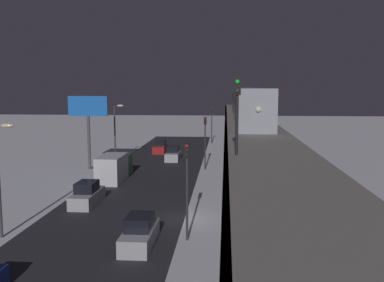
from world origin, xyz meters
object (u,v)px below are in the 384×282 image
(traffic_light_near, at_px, (187,177))
(traffic_light_far, at_px, (212,120))
(subway_train, at_px, (247,102))
(sedan_silver_2, at_px, (87,195))
(sedan_silver, at_px, (173,154))
(commercial_billboard, at_px, (88,113))
(rail_signal, at_px, (237,102))
(traffic_light_mid, at_px, (205,135))
(box_truck, at_px, (114,167))
(sedan_red_2, at_px, (160,147))
(sedan_silver_3, at_px, (140,233))

(traffic_light_near, xyz_separation_m, traffic_light_far, (0.00, -48.97, 0.00))
(subway_train, relative_size, sedan_silver_2, 7.73)
(sedan_silver, bearing_deg, commercial_billboard, -142.03)
(rail_signal, distance_m, sedan_silver, 37.61)
(rail_signal, distance_m, commercial_billboard, 33.34)
(traffic_light_mid, bearing_deg, commercial_billboard, 3.45)
(traffic_light_mid, xyz_separation_m, commercial_billboard, (14.07, 0.85, 2.63))
(sedan_silver, distance_m, sedan_silver_2, 23.38)
(box_truck, bearing_deg, sedan_red_2, -95.78)
(traffic_light_mid, bearing_deg, box_truck, 34.57)
(rail_signal, bearing_deg, sedan_silver_3, -32.06)
(sedan_silver_3, distance_m, box_truck, 20.24)
(box_truck, height_order, traffic_light_far, traffic_light_far)
(sedan_red_2, relative_size, commercial_billboard, 0.48)
(subway_train, relative_size, box_truck, 4.98)
(sedan_silver_3, height_order, traffic_light_near, traffic_light_near)
(traffic_light_near, bearing_deg, commercial_billboard, -59.24)
(box_truck, distance_m, traffic_light_near, 20.50)
(sedan_silver, bearing_deg, subway_train, -37.68)
(traffic_light_near, height_order, traffic_light_far, same)
(sedan_red_2, distance_m, sedan_silver_2, 29.72)
(traffic_light_far, bearing_deg, rail_signal, 93.21)
(box_truck, distance_m, commercial_billboard, 9.13)
(sedan_silver_3, bearing_deg, traffic_light_mid, 83.55)
(traffic_light_near, xyz_separation_m, commercial_billboard, (14.07, -23.64, 2.63))
(subway_train, bearing_deg, sedan_silver, -37.68)
(subway_train, bearing_deg, commercial_billboard, -0.21)
(traffic_light_far, bearing_deg, sedan_silver, 75.38)
(traffic_light_far, bearing_deg, sedan_red_2, 56.37)
(rail_signal, distance_m, traffic_light_mid, 29.95)
(traffic_light_mid, bearing_deg, traffic_light_far, -90.00)
(rail_signal, xyz_separation_m, box_truck, (12.52, -22.83, -7.84))
(sedan_red_2, relative_size, traffic_light_far, 0.67)
(sedan_silver_2, relative_size, commercial_billboard, 0.54)
(sedan_silver_2, xyz_separation_m, box_truck, (0.20, -9.91, 0.55))
(subway_train, height_order, rail_signal, rail_signal)
(sedan_red_2, relative_size, sedan_silver, 0.98)
(sedan_silver, relative_size, box_truck, 0.59)
(subway_train, height_order, sedan_red_2, subway_train)
(sedan_silver_3, height_order, traffic_light_mid, traffic_light_mid)
(sedan_silver, relative_size, commercial_billboard, 0.49)
(rail_signal, relative_size, traffic_light_mid, 0.62)
(sedan_silver_3, relative_size, commercial_billboard, 0.54)
(commercial_billboard, bearing_deg, traffic_light_mid, -176.55)
(sedan_silver, bearing_deg, traffic_light_far, 75.38)
(sedan_silver, xyz_separation_m, box_truck, (4.80, 13.01, 0.55))
(subway_train, relative_size, sedan_silver_3, 7.69)
(sedan_silver, distance_m, traffic_light_near, 31.49)
(rail_signal, bearing_deg, subway_train, -93.69)
(sedan_silver, height_order, commercial_billboard, commercial_billboard)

